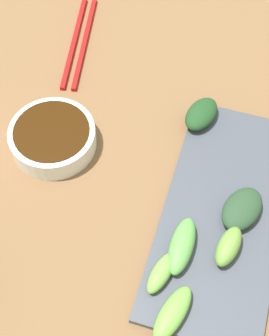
{
  "coord_description": "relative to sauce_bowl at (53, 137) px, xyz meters",
  "views": [
    {
      "loc": [
        0.11,
        -0.35,
        0.66
      ],
      "look_at": [
        -0.0,
        0.01,
        0.05
      ],
      "focal_mm": 52.49,
      "sensor_mm": 36.0,
      "label": 1
    }
  ],
  "objects": [
    {
      "name": "broccoli_stalk_4",
      "position": [
        0.29,
        -0.1,
        0.01
      ],
      "size": [
        0.04,
        0.07,
        0.03
      ],
      "primitive_type": "ellipsoid",
      "rotation": [
        0.0,
        0.0,
        -0.2
      ],
      "color": "#71A243",
      "rests_on": "serving_plate"
    },
    {
      "name": "broccoli_stalk_2",
      "position": [
        0.22,
        -0.16,
        0.0
      ],
      "size": [
        0.04,
        0.07,
        0.02
      ],
      "primitive_type": "ellipsoid",
      "rotation": [
        0.0,
        0.0,
        -0.24
      ],
      "color": "#74AC48",
      "rests_on": "serving_plate"
    },
    {
      "name": "broccoli_leafy_5",
      "position": [
        0.21,
        0.11,
        0.0
      ],
      "size": [
        0.06,
        0.08,
        0.03
      ],
      "primitive_type": "ellipsoid",
      "rotation": [
        0.0,
        0.0,
        -0.28
      ],
      "color": "#1F4621",
      "rests_on": "serving_plate"
    },
    {
      "name": "tabletop",
      "position": [
        0.14,
        -0.04,
        -0.03
      ],
      "size": [
        2.1,
        2.1,
        0.02
      ],
      "primitive_type": "cube",
      "color": "brown",
      "rests_on": "ground"
    },
    {
      "name": "chopsticks",
      "position": [
        -0.04,
        0.22,
        -0.02
      ],
      "size": [
        0.07,
        0.23,
        0.01
      ],
      "rotation": [
        0.0,
        0.0,
        0.18
      ],
      "color": "red",
      "rests_on": "tabletop"
    },
    {
      "name": "sauce_bowl",
      "position": [
        0.0,
        0.0,
        0.0
      ],
      "size": [
        0.13,
        0.13,
        0.04
      ],
      "color": "white",
      "rests_on": "tabletop"
    },
    {
      "name": "broccoli_stalk_1",
      "position": [
        0.23,
        -0.12,
        0.0
      ],
      "size": [
        0.03,
        0.09,
        0.03
      ],
      "primitive_type": "ellipsoid",
      "rotation": [
        0.0,
        0.0,
        -0.02
      ],
      "color": "#5EA44B",
      "rests_on": "serving_plate"
    },
    {
      "name": "broccoli_leafy_0",
      "position": [
        0.3,
        -0.04,
        0.0
      ],
      "size": [
        0.07,
        0.09,
        0.03
      ],
      "primitive_type": "ellipsoid",
      "rotation": [
        0.0,
        0.0,
        -0.33
      ],
      "color": "#29472C",
      "rests_on": "serving_plate"
    },
    {
      "name": "broccoli_stalk_3",
      "position": [
        0.25,
        -0.21,
        0.0
      ],
      "size": [
        0.05,
        0.09,
        0.02
      ],
      "primitive_type": "ellipsoid",
      "rotation": [
        0.0,
        0.0,
        -0.27
      ],
      "color": "#71B346",
      "rests_on": "serving_plate"
    },
    {
      "name": "serving_plate",
      "position": [
        0.28,
        -0.04,
        -0.01
      ],
      "size": [
        0.17,
        0.37,
        0.01
      ],
      "primitive_type": "cube",
      "color": "#454956",
      "rests_on": "tabletop"
    }
  ]
}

